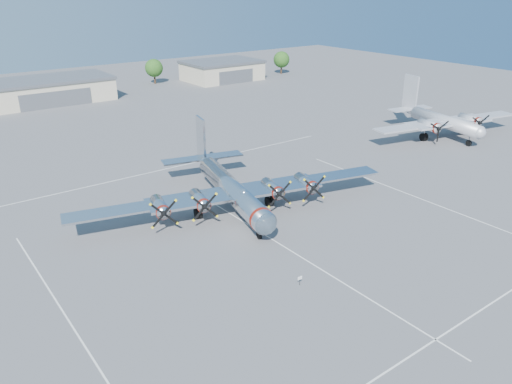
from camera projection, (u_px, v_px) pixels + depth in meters
ground at (263, 234)px, 54.73m from camera, size 260.00×260.00×0.00m
parking_lines at (273, 240)px, 53.43m from camera, size 60.00×50.08×0.01m
hangar_center at (47, 90)px, 114.37m from camera, size 28.60×14.60×5.40m
hangar_east at (222, 70)px, 140.76m from camera, size 20.60×14.60×5.40m
tree_east at (154, 68)px, 134.75m from camera, size 4.80×4.80×6.64m
tree_far_east at (281, 60)px, 149.72m from camera, size 4.80×4.80×6.64m
main_bomber_b29 at (230, 207)px, 61.36m from camera, size 43.87×34.88×8.56m
twin_engine_east at (439, 136)px, 89.87m from camera, size 33.65×27.14×9.47m
info_placard at (300, 279)px, 45.15m from camera, size 0.48×0.05×0.92m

